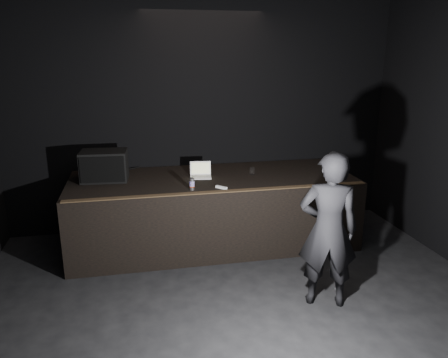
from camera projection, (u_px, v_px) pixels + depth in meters
name	position (u px, v px, depth m)	size (l,w,h in m)	color
room_walls	(275.00, 144.00, 3.37)	(6.10, 7.10, 3.52)	black
stage_riser	(213.00, 210.00, 6.36)	(4.00, 1.50, 1.00)	black
riser_lip	(222.00, 191.00, 5.55)	(3.92, 0.10, 0.01)	brown
stage_monitor	(104.00, 166.00, 6.01)	(0.65, 0.50, 0.41)	black
cable	(119.00, 172.00, 6.46)	(0.02, 0.02, 0.90)	black
laptop	(201.00, 173.00, 6.22)	(0.33, 0.30, 0.20)	white
beer_can	(192.00, 184.00, 5.61)	(0.07, 0.07, 0.16)	silver
plastic_cup	(252.00, 171.00, 6.34)	(0.08, 0.08, 0.10)	white
wii_remote	(221.00, 187.00, 5.68)	(0.04, 0.17, 0.03)	white
person	(328.00, 230.00, 4.69)	(0.63, 0.42, 1.74)	black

